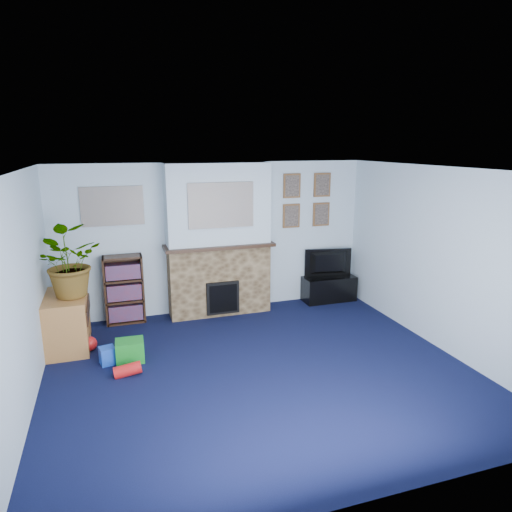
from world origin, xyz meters
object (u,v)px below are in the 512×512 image
object	(u,v)px
bookshelf	(124,291)
sideboard	(68,322)
tv_stand	(329,288)
television	(329,263)

from	to	relation	value
bookshelf	sideboard	bearing A→B (deg)	-138.17
tv_stand	sideboard	world-z (taller)	sideboard
tv_stand	television	world-z (taller)	television
television	bookshelf	xyz separation A→B (m)	(-3.42, 0.06, -0.17)
bookshelf	tv_stand	bearing A→B (deg)	-1.28
tv_stand	sideboard	bearing A→B (deg)	-171.70
tv_stand	sideboard	size ratio (longest dim) A/B	0.97
television	sideboard	bearing A→B (deg)	18.34
bookshelf	sideboard	world-z (taller)	bookshelf
sideboard	bookshelf	bearing A→B (deg)	41.83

